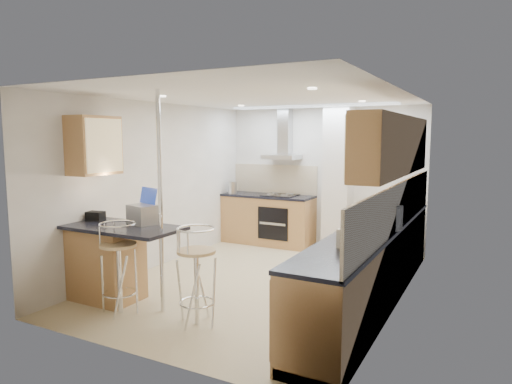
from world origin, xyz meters
The scene contains 16 objects.
ground centered at (0.00, 0.00, 0.00)m, with size 4.80×4.80×0.00m, color #C7B685.
room_shell centered at (0.32, 0.38, 1.54)m, with size 3.64×4.84×2.51m.
right_counter centered at (1.50, 0.00, 0.46)m, with size 0.63×4.40×0.92m.
back_counter centered at (-0.95, 2.10, 0.46)m, with size 1.70×0.63×0.92m.
peninsula centered at (-1.12, -1.45, 0.48)m, with size 1.47×0.72×0.94m.
microwave centered at (1.58, -0.29, 1.07)m, with size 0.53×0.36×0.30m, color silver.
laptop centered at (-0.98, -1.24, 1.06)m, with size 0.34×0.25×0.23m, color #919498.
bag centered at (-1.68, -1.33, 1.00)m, with size 0.20×0.15×0.11m, color black.
bar_stool_near centered at (-0.93, -1.71, 0.52)m, with size 0.43×0.43×1.05m, color tan, non-canonical shape.
bar_stool_end centered at (0.03, -1.56, 0.53)m, with size 0.43×0.43×1.06m, color tan, non-canonical shape.
jar_a centered at (1.60, 0.61, 1.00)m, with size 0.12×0.12×0.16m, color silver.
jar_b centered at (1.52, 0.80, 0.99)m, with size 0.11×0.11×0.14m, color silver.
jar_c centered at (1.51, -0.13, 1.02)m, with size 0.14×0.14×0.20m, color beige.
jar_d centered at (1.59, -0.70, 0.99)m, with size 0.10×0.10×0.14m, color silver.
bread_bin centered at (1.60, -1.08, 1.01)m, with size 0.27×0.35×0.18m, color silver.
kettle centered at (-1.60, 1.92, 1.04)m, with size 0.16×0.16×0.23m, color #B3B6B8.
Camera 1 is at (2.75, -5.39, 1.99)m, focal length 32.00 mm.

